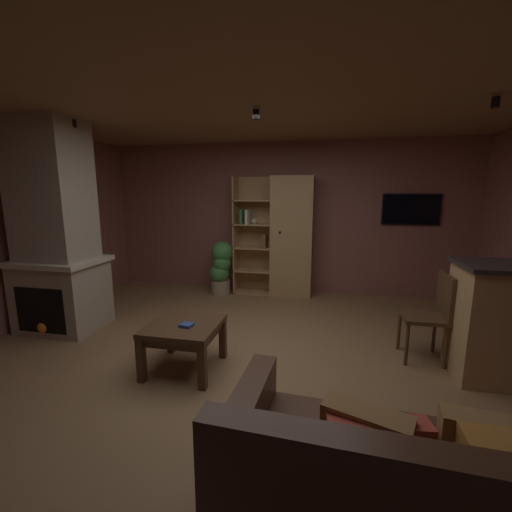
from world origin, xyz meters
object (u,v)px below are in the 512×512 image
object	(u,v)px
bookshelf_cabinet	(286,237)
coffee_table	(184,332)
leather_couch	(396,495)
table_book_0	(186,325)
dining_chair	(432,311)
wall_mounted_tv	(411,209)
potted_floor_plant	(221,266)
stone_fireplace	(56,239)

from	to	relation	value
bookshelf_cabinet	coffee_table	xyz separation A→B (m)	(-0.67, -2.70, -0.61)
leather_couch	coffee_table	world-z (taller)	leather_couch
table_book_0	dining_chair	world-z (taller)	dining_chair
table_book_0	wall_mounted_tv	size ratio (longest dim) A/B	0.13
coffee_table	table_book_0	size ratio (longest dim) A/B	5.81
bookshelf_cabinet	dining_chair	world-z (taller)	bookshelf_cabinet
bookshelf_cabinet	coffee_table	size ratio (longest dim) A/B	2.93
coffee_table	dining_chair	distance (m)	2.52
leather_couch	wall_mounted_tv	bearing A→B (deg)	77.85
table_book_0	dining_chair	bearing A→B (deg)	18.23
potted_floor_plant	wall_mounted_tv	distance (m)	3.22
coffee_table	wall_mounted_tv	world-z (taller)	wall_mounted_tv
stone_fireplace	wall_mounted_tv	xyz separation A→B (m)	(4.58, 2.26, 0.30)
stone_fireplace	wall_mounted_tv	size ratio (longest dim) A/B	2.95
dining_chair	bookshelf_cabinet	bearing A→B (deg)	131.27
potted_floor_plant	coffee_table	bearing A→B (deg)	-80.51
stone_fireplace	leather_couch	xyz separation A→B (m)	(3.65, -2.05, -0.86)
bookshelf_cabinet	leather_couch	world-z (taller)	bookshelf_cabinet
dining_chair	table_book_0	bearing A→B (deg)	-161.77
bookshelf_cabinet	wall_mounted_tv	distance (m)	2.02
coffee_table	wall_mounted_tv	bearing A→B (deg)	47.95
table_book_0	wall_mounted_tv	world-z (taller)	wall_mounted_tv
stone_fireplace	dining_chair	bearing A→B (deg)	0.79
leather_couch	stone_fireplace	bearing A→B (deg)	150.73
dining_chair	wall_mounted_tv	xyz separation A→B (m)	(0.21, 2.20, 0.94)
dining_chair	wall_mounted_tv	bearing A→B (deg)	84.58
wall_mounted_tv	bookshelf_cabinet	bearing A→B (deg)	-173.86
coffee_table	wall_mounted_tv	size ratio (longest dim) A/B	0.78
dining_chair	stone_fireplace	bearing A→B (deg)	-179.21
bookshelf_cabinet	table_book_0	bearing A→B (deg)	-102.47
coffee_table	dining_chair	bearing A→B (deg)	16.37
leather_couch	coffee_table	xyz separation A→B (m)	(-1.70, 1.40, 0.08)
bookshelf_cabinet	wall_mounted_tv	world-z (taller)	bookshelf_cabinet
coffee_table	wall_mounted_tv	distance (m)	4.07
wall_mounted_tv	potted_floor_plant	bearing A→B (deg)	-171.35
stone_fireplace	wall_mounted_tv	world-z (taller)	stone_fireplace
stone_fireplace	potted_floor_plant	bearing A→B (deg)	49.39
stone_fireplace	dining_chair	xyz separation A→B (m)	(4.37, 0.06, -0.63)
coffee_table	bookshelf_cabinet	bearing A→B (deg)	76.07
stone_fireplace	coffee_table	world-z (taller)	stone_fireplace
stone_fireplace	wall_mounted_tv	distance (m)	5.12
coffee_table	wall_mounted_tv	xyz separation A→B (m)	(2.63, 2.91, 1.08)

